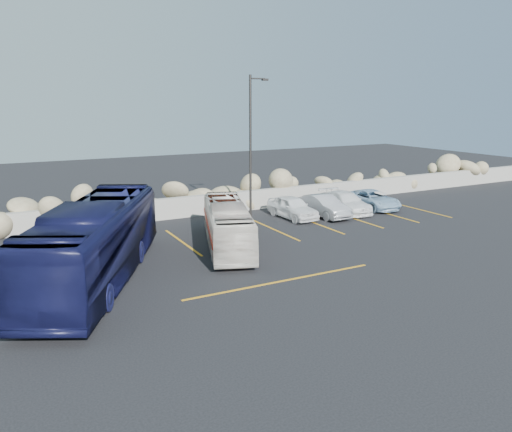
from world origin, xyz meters
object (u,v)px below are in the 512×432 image
vintage_bus (227,225)px  tour_coach (95,242)px  lamppost (251,144)px  car_a (292,207)px  car_d (373,199)px  car_b (324,206)px  car_c (345,202)px

vintage_bus → tour_coach: bearing=-145.2°
lamppost → car_a: (2.32, -0.69, -3.66)m
car_a → car_d: size_ratio=0.92×
lamppost → car_b: (4.13, -1.21, -3.67)m
car_a → car_c: 3.73m
lamppost → car_b: bearing=-16.4°
vintage_bus → car_a: size_ratio=2.02×
car_a → car_c: car_a is taller
tour_coach → car_d: bearing=43.1°
lamppost → car_d: bearing=-5.4°
car_a → car_b: 1.89m
vintage_bus → car_d: size_ratio=1.85×
car_d → car_a: bearing=-178.6°
car_b → tour_coach: bearing=-162.5°
car_c → lamppost: bearing=176.7°
car_c → car_a: bearing=-177.6°
tour_coach → car_b: (13.80, 4.71, -0.88)m
vintage_bus → car_a: 6.80m
vintage_bus → tour_coach: size_ratio=0.70×
lamppost → car_a: size_ratio=2.14×
car_a → lamppost: bearing=161.1°
car_c → car_d: size_ratio=1.02×
car_b → car_a: bearing=162.5°
car_b → car_c: size_ratio=0.92×
car_c → tour_coach: bearing=-157.6°
lamppost → car_a: lamppost is taller
car_b → car_c: 1.95m
car_a → vintage_bus: bearing=-150.8°
vintage_bus → car_c: bearing=39.4°
lamppost → vintage_bus: lamppost is taller
lamppost → car_c: 7.13m
lamppost → vintage_bus: size_ratio=1.06×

